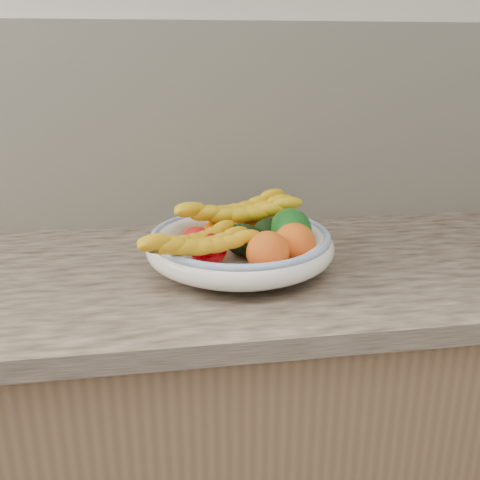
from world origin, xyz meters
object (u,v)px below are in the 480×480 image
banana_bunch_back (237,215)px  banana_bunch_front (197,246)px  fruit_bowl (240,245)px  green_mango (290,231)px

banana_bunch_back → banana_bunch_front: 0.20m
fruit_bowl → green_mango: size_ratio=2.96×
fruit_bowl → banana_bunch_back: 0.10m
banana_bunch_back → banana_bunch_front: size_ratio=1.16×
green_mango → banana_bunch_front: 0.22m
fruit_bowl → banana_bunch_back: size_ratio=1.31×
banana_bunch_back → green_mango: bearing=-57.2°
fruit_bowl → banana_bunch_front: size_ratio=1.52×
fruit_bowl → banana_bunch_front: bearing=-138.2°
fruit_bowl → banana_bunch_back: (0.01, 0.09, 0.04)m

